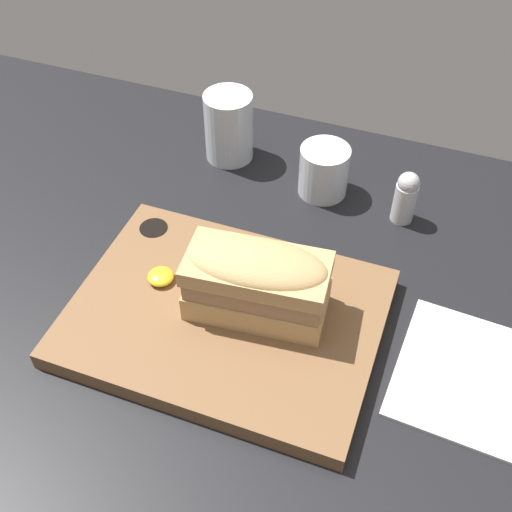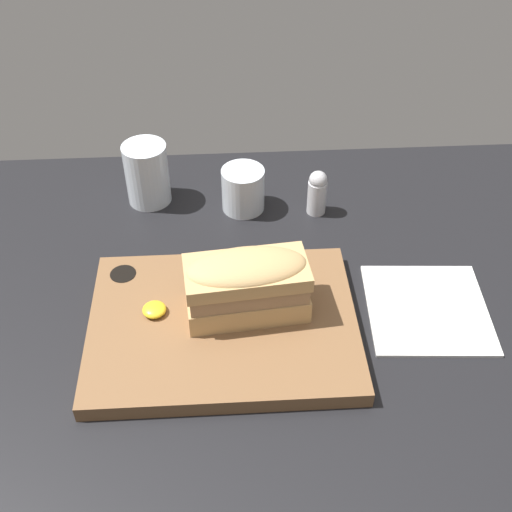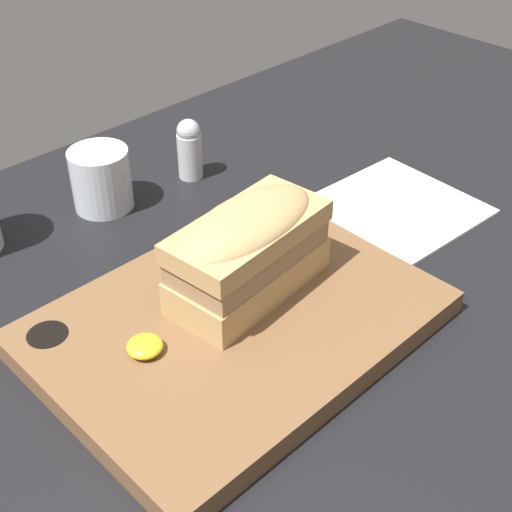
{
  "view_description": "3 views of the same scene",
  "coord_description": "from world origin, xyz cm",
  "px_view_note": "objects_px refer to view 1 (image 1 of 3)",
  "views": [
    {
      "loc": [
        23.51,
        -34.71,
        59.76
      ],
      "look_at": [
        7.18,
        9.41,
        10.3
      ],
      "focal_mm": 45.0,
      "sensor_mm": 36.0,
      "label": 1
    },
    {
      "loc": [
        5.87,
        -49.13,
        64.48
      ],
      "look_at": [
        9.4,
        10.71,
        10.36
      ],
      "focal_mm": 45.0,
      "sensor_mm": 36.0,
      "label": 2
    },
    {
      "loc": [
        -26.98,
        -29.51,
        45.75
      ],
      "look_at": [
        7.28,
        5.6,
        9.36
      ],
      "focal_mm": 50.0,
      "sensor_mm": 36.0,
      "label": 3
    }
  ],
  "objects_px": {
    "napkin": "(473,378)",
    "salt_shaker": "(406,196)",
    "sandwich": "(257,280)",
    "serving_board": "(225,316)",
    "water_glass": "(229,131)",
    "wine_glass": "(324,172)"
  },
  "relations": [
    {
      "from": "sandwich",
      "to": "serving_board",
      "type": "bearing_deg",
      "value": -155.05
    },
    {
      "from": "water_glass",
      "to": "napkin",
      "type": "bearing_deg",
      "value": -34.84
    },
    {
      "from": "water_glass",
      "to": "wine_glass",
      "type": "height_order",
      "value": "water_glass"
    },
    {
      "from": "serving_board",
      "to": "water_glass",
      "type": "xyz_separation_m",
      "value": [
        -0.11,
        0.29,
        0.03
      ]
    },
    {
      "from": "serving_board",
      "to": "wine_glass",
      "type": "distance_m",
      "value": 0.26
    },
    {
      "from": "wine_glass",
      "to": "napkin",
      "type": "height_order",
      "value": "wine_glass"
    },
    {
      "from": "serving_board",
      "to": "salt_shaker",
      "type": "distance_m",
      "value": 0.29
    },
    {
      "from": "sandwich",
      "to": "salt_shaker",
      "type": "distance_m",
      "value": 0.26
    },
    {
      "from": "serving_board",
      "to": "wine_glass",
      "type": "height_order",
      "value": "wine_glass"
    },
    {
      "from": "water_glass",
      "to": "napkin",
      "type": "xyz_separation_m",
      "value": [
        0.38,
        -0.27,
        -0.04
      ]
    },
    {
      "from": "sandwich",
      "to": "wine_glass",
      "type": "bearing_deg",
      "value": 88.63
    },
    {
      "from": "sandwich",
      "to": "wine_glass",
      "type": "height_order",
      "value": "sandwich"
    },
    {
      "from": "sandwich",
      "to": "water_glass",
      "type": "bearing_deg",
      "value": 117.69
    },
    {
      "from": "napkin",
      "to": "salt_shaker",
      "type": "distance_m",
      "value": 0.25
    },
    {
      "from": "serving_board",
      "to": "salt_shaker",
      "type": "height_order",
      "value": "salt_shaker"
    },
    {
      "from": "sandwich",
      "to": "napkin",
      "type": "relative_size",
      "value": 0.92
    },
    {
      "from": "serving_board",
      "to": "napkin",
      "type": "xyz_separation_m",
      "value": [
        0.27,
        0.02,
        -0.01
      ]
    },
    {
      "from": "salt_shaker",
      "to": "water_glass",
      "type": "bearing_deg",
      "value": 169.79
    },
    {
      "from": "serving_board",
      "to": "water_glass",
      "type": "relative_size",
      "value": 3.4
    },
    {
      "from": "serving_board",
      "to": "sandwich",
      "type": "distance_m",
      "value": 0.07
    },
    {
      "from": "sandwich",
      "to": "wine_glass",
      "type": "relative_size",
      "value": 2.28
    },
    {
      "from": "sandwich",
      "to": "salt_shaker",
      "type": "relative_size",
      "value": 2.12
    }
  ]
}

